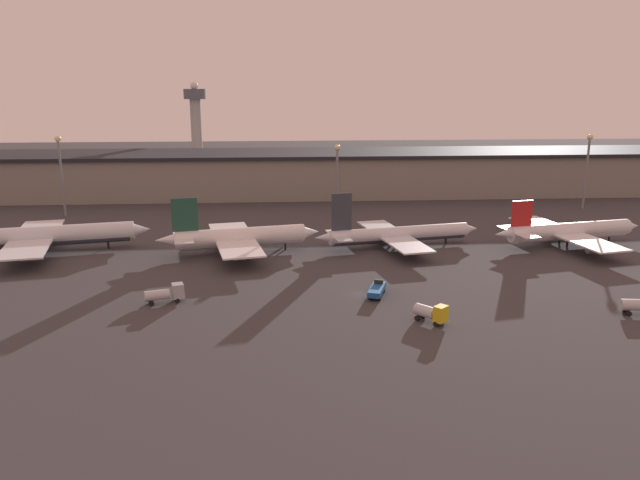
# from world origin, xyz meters

# --- Properties ---
(ground) EXTENTS (600.00, 600.00, 0.00)m
(ground) POSITION_xyz_m (0.00, 0.00, 0.00)
(ground) COLOR #383538
(terminal_building) EXTENTS (259.77, 29.36, 14.84)m
(terminal_building) POSITION_xyz_m (0.00, 105.06, 7.46)
(terminal_building) COLOR gray
(terminal_building) RESTS_ON ground
(airplane_0) EXTENTS (49.29, 38.18, 14.49)m
(airplane_0) POSITION_xyz_m (-70.71, 33.74, 3.85)
(airplane_0) COLOR silver
(airplane_0) RESTS_ON ground
(airplane_1) EXTENTS (37.91, 33.96, 13.54)m
(airplane_1) POSITION_xyz_m (-24.71, 30.25, 3.69)
(airplane_1) COLOR white
(airplane_1) RESTS_ON ground
(airplane_2) EXTENTS (41.47, 32.97, 13.72)m
(airplane_2) POSITION_xyz_m (12.79, 33.25, 3.10)
(airplane_2) COLOR silver
(airplane_2) RESTS_ON ground
(airplane_3) EXTENTS (40.01, 37.28, 11.62)m
(airplane_3) POSITION_xyz_m (54.40, 32.21, 3.37)
(airplane_3) COLOR silver
(airplane_3) RESTS_ON ground
(service_vehicle_0) EXTENTS (5.32, 5.58, 3.40)m
(service_vehicle_0) POSITION_xyz_m (9.40, -14.79, 1.74)
(service_vehicle_0) COLOR gold
(service_vehicle_0) RESTS_ON ground
(service_vehicle_1) EXTENTS (7.15, 3.89, 3.36)m
(service_vehicle_1) POSITION_xyz_m (-35.97, -2.29, 1.73)
(service_vehicle_1) COLOR #9EA3A8
(service_vehicle_1) RESTS_ON ground
(service_vehicle_3) EXTENTS (4.58, 7.80, 2.54)m
(service_vehicle_3) POSITION_xyz_m (2.54, -0.93, 1.20)
(service_vehicle_3) COLOR #195199
(service_vehicle_3) RESTS_ON ground
(lamp_post_0) EXTENTS (1.80, 1.80, 23.49)m
(lamp_post_0) POSITION_xyz_m (-78.13, 74.18, 15.06)
(lamp_post_0) COLOR slate
(lamp_post_0) RESTS_ON ground
(lamp_post_1) EXTENTS (1.80, 1.80, 20.43)m
(lamp_post_1) POSITION_xyz_m (2.11, 74.18, 13.35)
(lamp_post_1) COLOR slate
(lamp_post_1) RESTS_ON ground
(lamp_post_2) EXTENTS (1.80, 1.80, 22.99)m
(lamp_post_2) POSITION_xyz_m (78.78, 74.18, 14.79)
(lamp_post_2) COLOR slate
(lamp_post_2) RESTS_ON ground
(control_tower) EXTENTS (9.00, 9.00, 37.97)m
(control_tower) POSITION_xyz_m (-49.15, 155.47, 22.23)
(control_tower) COLOR #99999E
(control_tower) RESTS_ON ground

